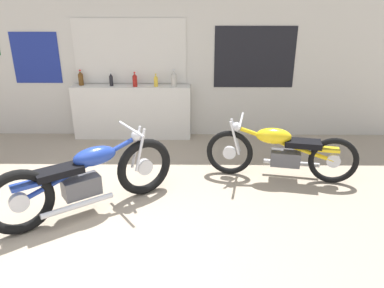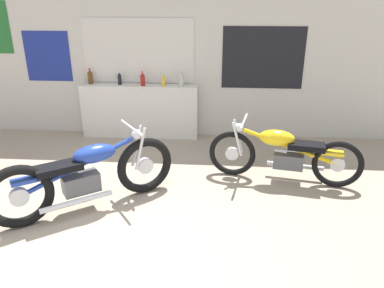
% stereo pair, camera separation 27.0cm
% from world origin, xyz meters
% --- Properties ---
extents(ground_plane, '(24.00, 24.00, 0.00)m').
position_xyz_m(ground_plane, '(0.00, 0.00, 0.00)').
color(ground_plane, gray).
extents(wall_back, '(10.00, 0.07, 2.80)m').
position_xyz_m(wall_back, '(0.00, 3.46, 1.40)').
color(wall_back, beige).
rests_on(wall_back, ground_plane).
extents(sill_counter, '(2.07, 0.28, 0.95)m').
position_xyz_m(sill_counter, '(-0.05, 3.28, 0.47)').
color(sill_counter, silver).
rests_on(sill_counter, ground_plane).
extents(bottle_leftmost, '(0.08, 0.08, 0.27)m').
position_xyz_m(bottle_leftmost, '(-0.92, 3.32, 1.07)').
color(bottle_leftmost, '#5B3814').
rests_on(bottle_leftmost, sill_counter).
extents(bottle_left_center, '(0.06, 0.06, 0.24)m').
position_xyz_m(bottle_left_center, '(-0.38, 3.29, 1.05)').
color(bottle_left_center, black).
rests_on(bottle_left_center, sill_counter).
extents(bottle_center, '(0.08, 0.08, 0.25)m').
position_xyz_m(bottle_center, '(0.04, 3.24, 1.06)').
color(bottle_center, maroon).
rests_on(bottle_center, sill_counter).
extents(bottle_right_center, '(0.07, 0.07, 0.22)m').
position_xyz_m(bottle_right_center, '(0.40, 3.24, 1.05)').
color(bottle_right_center, gold).
rests_on(bottle_right_center, sill_counter).
extents(bottle_rightmost, '(0.09, 0.09, 0.30)m').
position_xyz_m(bottle_rightmost, '(0.71, 3.24, 1.08)').
color(bottle_rightmost, '#B7B2A8').
rests_on(bottle_rightmost, sill_counter).
extents(motorcycle_blue, '(1.91, 1.42, 0.95)m').
position_xyz_m(motorcycle_blue, '(-0.19, 0.80, 0.44)').
color(motorcycle_blue, black).
rests_on(motorcycle_blue, ground_plane).
extents(motorcycle_yellow, '(2.06, 0.65, 0.85)m').
position_xyz_m(motorcycle_yellow, '(2.27, 1.69, 0.42)').
color(motorcycle_yellow, black).
rests_on(motorcycle_yellow, ground_plane).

